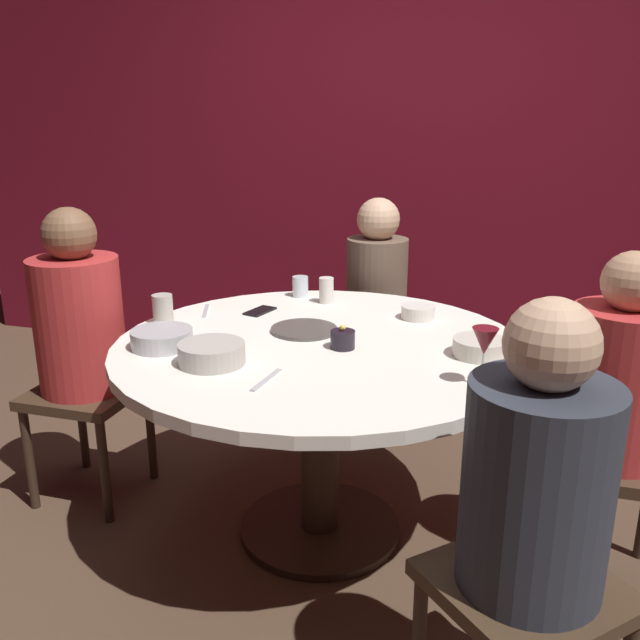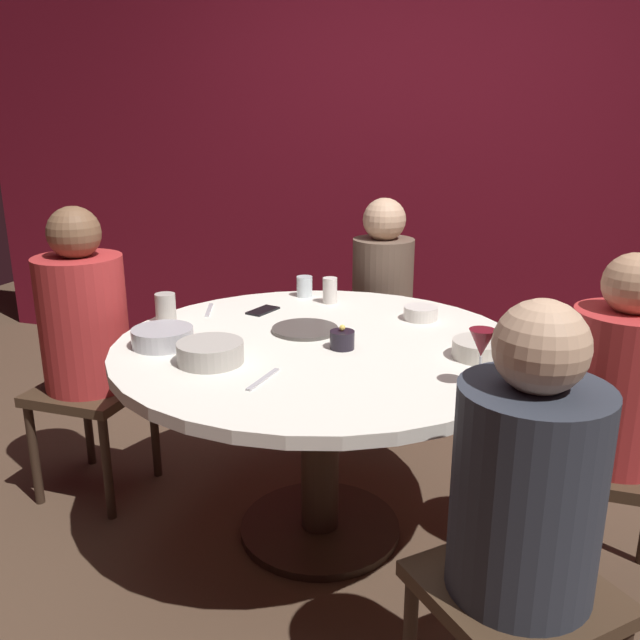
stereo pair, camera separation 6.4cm
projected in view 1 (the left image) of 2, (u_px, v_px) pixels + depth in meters
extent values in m
plane|color=#4C3828|center=(320.00, 530.00, 2.53)|extent=(8.00, 8.00, 0.00)
cube|color=maroon|center=(411.00, 153.00, 3.86)|extent=(6.00, 0.10, 2.60)
cylinder|color=silver|center=(320.00, 347.00, 2.32)|extent=(1.43, 1.43, 0.04)
cylinder|color=#332319|center=(320.00, 445.00, 2.43)|extent=(0.14, 0.14, 0.72)
cylinder|color=#2D2116|center=(320.00, 527.00, 2.53)|extent=(0.60, 0.60, 0.03)
cube|color=#3F2D1E|center=(87.00, 392.00, 2.66)|extent=(0.40, 0.40, 0.04)
cylinder|color=#B22D2D|center=(79.00, 325.00, 2.58)|extent=(0.34, 0.34, 0.53)
sphere|color=brown|center=(69.00, 234.00, 2.48)|extent=(0.20, 0.20, 0.20)
cylinder|color=#332319|center=(29.00, 459.00, 2.62)|extent=(0.04, 0.04, 0.43)
cylinder|color=#332319|center=(105.00, 472.00, 2.53)|extent=(0.04, 0.04, 0.43)
cylinder|color=#332319|center=(82.00, 423.00, 2.93)|extent=(0.04, 0.04, 0.43)
cylinder|color=#332319|center=(151.00, 432.00, 2.84)|extent=(0.04, 0.04, 0.43)
cube|color=#3F2D1E|center=(375.00, 339.00, 3.29)|extent=(0.40, 0.40, 0.04)
cylinder|color=brown|center=(377.00, 288.00, 3.21)|extent=(0.29, 0.29, 0.48)
sphere|color=tan|center=(378.00, 219.00, 3.12)|extent=(0.20, 0.20, 0.20)
cylinder|color=#332319|center=(350.00, 368.00, 3.56)|extent=(0.04, 0.04, 0.43)
cylinder|color=#332319|center=(333.00, 393.00, 3.25)|extent=(0.04, 0.04, 0.43)
cylinder|color=#332319|center=(413.00, 375.00, 3.47)|extent=(0.04, 0.04, 0.43)
cylinder|color=#332319|center=(402.00, 401.00, 3.16)|extent=(0.04, 0.04, 0.43)
cube|color=#3F2D1E|center=(608.00, 460.00, 2.14)|extent=(0.40, 0.40, 0.04)
cylinder|color=#B22D2D|center=(619.00, 384.00, 2.06)|extent=(0.32, 0.32, 0.48)
sphere|color=tan|center=(633.00, 282.00, 1.97)|extent=(0.18, 0.18, 0.18)
cylinder|color=#332319|center=(544.00, 489.00, 2.41)|extent=(0.04, 0.04, 0.43)
cylinder|color=#332319|center=(547.00, 544.00, 2.10)|extent=(0.04, 0.04, 0.43)
cube|color=#3F2D1E|center=(525.00, 588.00, 1.56)|extent=(0.57, 0.57, 0.04)
cylinder|color=#2D333D|center=(536.00, 488.00, 1.48)|extent=(0.47, 0.47, 0.49)
sphere|color=tan|center=(552.00, 345.00, 1.38)|extent=(0.20, 0.20, 0.20)
cylinder|color=#332319|center=(518.00, 603.00, 1.85)|extent=(0.04, 0.04, 0.43)
cylinder|color=black|center=(343.00, 340.00, 2.24)|extent=(0.08, 0.08, 0.06)
sphere|color=#F9D159|center=(343.00, 327.00, 2.23)|extent=(0.02, 0.02, 0.02)
cylinder|color=silver|center=(481.00, 385.00, 1.94)|extent=(0.06, 0.06, 0.01)
cylinder|color=silver|center=(483.00, 369.00, 1.92)|extent=(0.01, 0.01, 0.09)
cone|color=maroon|center=(485.00, 341.00, 1.90)|extent=(0.08, 0.08, 0.08)
cylinder|color=#4C4742|center=(304.00, 330.00, 2.42)|extent=(0.24, 0.24, 0.01)
cube|color=black|center=(260.00, 311.00, 2.66)|extent=(0.10, 0.15, 0.01)
cylinder|color=#B7B7BC|center=(162.00, 338.00, 2.25)|extent=(0.21, 0.21, 0.06)
cylinder|color=silver|center=(418.00, 312.00, 2.57)|extent=(0.13, 0.13, 0.05)
cylinder|color=#B2ADA3|center=(212.00, 353.00, 2.10)|extent=(0.21, 0.21, 0.07)
cylinder|color=beige|center=(480.00, 347.00, 2.17)|extent=(0.18, 0.18, 0.06)
cylinder|color=#B2ADA3|center=(163.00, 309.00, 2.51)|extent=(0.08, 0.08, 0.11)
cylinder|color=silver|center=(326.00, 290.00, 2.78)|extent=(0.06, 0.06, 0.11)
cylinder|color=silver|center=(300.00, 287.00, 2.88)|extent=(0.07, 0.07, 0.09)
cube|color=#B7B7BC|center=(266.00, 380.00, 1.97)|extent=(0.03, 0.18, 0.01)
cube|color=#B7B7BC|center=(206.00, 311.00, 2.67)|extent=(0.08, 0.17, 0.01)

